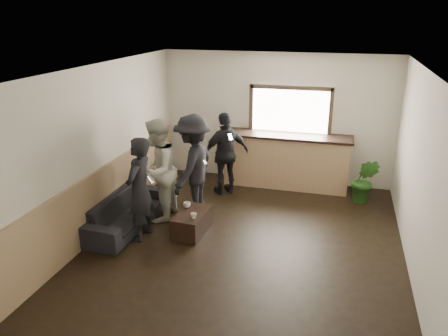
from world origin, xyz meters
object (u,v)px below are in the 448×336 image
(person_a, at_px, (140,189))
(person_d, at_px, (226,154))
(sofa, at_px, (125,211))
(coffee_table, at_px, (192,222))
(potted_plant, at_px, (365,181))
(person_b, at_px, (157,170))
(bar_counter, at_px, (286,157))
(cup_a, at_px, (187,205))
(cup_b, at_px, (194,216))
(person_c, at_px, (193,166))

(person_a, bearing_deg, person_d, 160.70)
(person_d, bearing_deg, sofa, 16.20)
(sofa, xyz_separation_m, coffee_table, (1.20, 0.11, -0.10))
(potted_plant, bearing_deg, person_b, -154.44)
(coffee_table, bearing_deg, bar_counter, 64.10)
(cup_a, height_order, cup_b, cup_a)
(sofa, relative_size, person_c, 1.04)
(cup_b, bearing_deg, sofa, 175.91)
(cup_a, bearing_deg, potted_plant, 32.30)
(coffee_table, height_order, person_a, person_a)
(sofa, bearing_deg, coffee_table, -82.64)
(sofa, bearing_deg, cup_b, -91.79)
(bar_counter, xyz_separation_m, person_c, (-1.46, -1.85, 0.30))
(sofa, distance_m, person_a, 0.79)
(potted_plant, bearing_deg, cup_b, -140.44)
(coffee_table, bearing_deg, potted_plant, 35.97)
(person_d, bearing_deg, coffee_table, 46.79)
(bar_counter, relative_size, person_b, 1.45)
(bar_counter, bearing_deg, person_d, -147.31)
(person_a, relative_size, person_b, 0.93)
(coffee_table, xyz_separation_m, potted_plant, (2.86, 2.08, 0.28))
(coffee_table, height_order, person_c, person_c)
(sofa, height_order, cup_b, sofa)
(cup_b, relative_size, person_b, 0.05)
(person_a, relative_size, person_d, 1.02)
(coffee_table, height_order, potted_plant, potted_plant)
(sofa, relative_size, coffee_table, 2.38)
(person_a, xyz_separation_m, person_c, (0.53, 1.11, 0.08))
(cup_b, height_order, potted_plant, potted_plant)
(cup_b, distance_m, person_d, 2.09)
(sofa, height_order, coffee_table, sofa)
(cup_b, height_order, person_b, person_b)
(cup_a, height_order, potted_plant, potted_plant)
(sofa, distance_m, cup_a, 1.09)
(person_a, bearing_deg, coffee_table, 118.83)
(sofa, distance_m, cup_b, 1.31)
(sofa, bearing_deg, person_d, -31.45)
(cup_b, height_order, person_a, person_a)
(person_b, bearing_deg, bar_counter, 137.48)
(bar_counter, xyz_separation_m, sofa, (-2.45, -2.68, -0.35))
(person_a, distance_m, person_b, 0.74)
(bar_counter, height_order, cup_b, bar_counter)
(coffee_table, bearing_deg, person_c, 106.24)
(cup_b, height_order, person_d, person_d)
(person_d, bearing_deg, cup_a, 41.43)
(bar_counter, relative_size, person_a, 1.56)
(coffee_table, xyz_separation_m, person_d, (0.10, 1.84, 0.67))
(bar_counter, bearing_deg, cup_a, -120.22)
(bar_counter, distance_m, coffee_table, 2.90)
(potted_plant, distance_m, person_d, 2.80)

